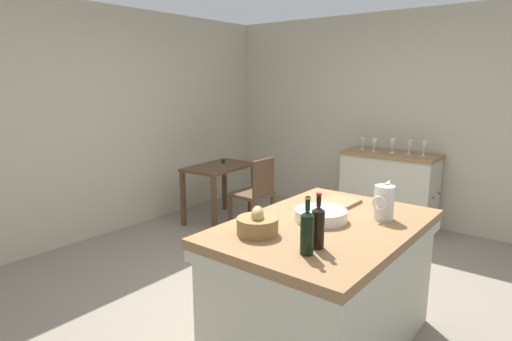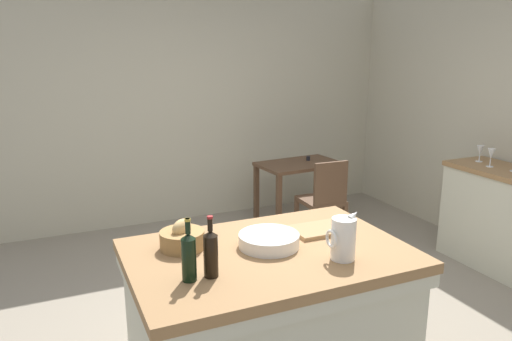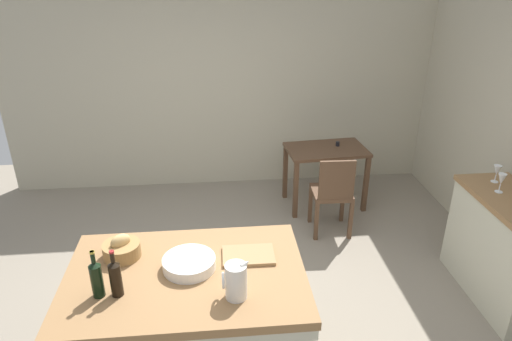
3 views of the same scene
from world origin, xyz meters
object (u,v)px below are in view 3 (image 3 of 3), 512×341
at_px(cutting_board, 248,255).
at_px(wine_bottle_amber, 96,278).
at_px(side_cabinet, 506,250).
at_px(wine_glass_far_right, 497,171).
at_px(wine_glass_right, 502,180).
at_px(wine_bottle_dark, 115,277).
at_px(wash_bowl, 189,263).
at_px(island_table, 189,321).
at_px(pitcher, 236,281).
at_px(wooden_chair, 333,192).
at_px(bread_basket, 122,249).
at_px(writing_desk, 326,158).

height_order(cutting_board, wine_bottle_amber, wine_bottle_amber).
distance_m(side_cabinet, wine_glass_far_right, 0.68).
bearing_deg(wine_glass_right, wine_bottle_dark, -162.29).
height_order(wash_bowl, wine_glass_far_right, wine_glass_far_right).
distance_m(island_table, wash_bowl, 0.44).
relative_size(pitcher, wine_glass_far_right, 1.74).
bearing_deg(wooden_chair, pitcher, -119.46).
xyz_separation_m(pitcher, wine_glass_far_right, (2.34, 1.22, 0.04)).
xyz_separation_m(bread_basket, wine_glass_far_right, (3.08, 0.74, 0.10)).
relative_size(island_table, side_cabinet, 1.36).
distance_m(wine_bottle_dark, wine_glass_right, 3.12).
bearing_deg(writing_desk, wash_bowl, -122.56).
bearing_deg(side_cabinet, wine_bottle_amber, -166.47).
bearing_deg(side_cabinet, wine_glass_far_right, 87.15).
distance_m(wooden_chair, wine_bottle_amber, 2.74).
relative_size(side_cabinet, wash_bowl, 3.30).
height_order(island_table, wooden_chair, wooden_chair).
bearing_deg(wine_bottle_amber, wine_glass_right, 17.09).
xyz_separation_m(side_cabinet, bread_basket, (-3.06, -0.36, 0.47)).
xyz_separation_m(wooden_chair, wine_bottle_dark, (-1.82, -1.88, 0.51)).
distance_m(wooden_chair, pitcher, 2.32).
height_order(island_table, wine_bottle_dark, wine_bottle_dark).
height_order(writing_desk, wash_bowl, wash_bowl).
bearing_deg(cutting_board, bread_basket, 174.22).
bearing_deg(writing_desk, cutting_board, -115.95).
bearing_deg(bread_basket, side_cabinet, 6.80).
xyz_separation_m(side_cabinet, wash_bowl, (-2.61, -0.54, 0.44)).
xyz_separation_m(side_cabinet, wine_bottle_amber, (-3.13, -0.75, 0.53)).
height_order(side_cabinet, bread_basket, bread_basket).
relative_size(pitcher, cutting_board, 0.77).
bearing_deg(cutting_board, wine_glass_right, 16.58).
bearing_deg(side_cabinet, wine_glass_right, 106.27).
bearing_deg(writing_desk, wine_glass_right, -55.66).
distance_m(cutting_board, wine_bottle_amber, 0.98).
bearing_deg(pitcher, wooden_chair, 60.54).
relative_size(wooden_chair, wine_bottle_amber, 2.85).
distance_m(island_table, writing_desk, 2.79).
bearing_deg(cutting_board, writing_desk, 64.05).
xyz_separation_m(writing_desk, wine_glass_right, (1.08, -1.58, 0.43)).
distance_m(pitcher, wine_glass_right, 2.49).
distance_m(wine_bottle_amber, wine_glass_far_right, 3.35).
relative_size(writing_desk, bread_basket, 3.78).
relative_size(bread_basket, wine_glass_right, 1.49).
bearing_deg(writing_desk, side_cabinet, -57.35).
relative_size(pitcher, bread_basket, 1.08).
height_order(wine_bottle_amber, wine_glass_far_right, wine_bottle_amber).
xyz_separation_m(writing_desk, wooden_chair, (-0.07, -0.64, -0.12)).
distance_m(wooden_chair, cutting_board, 1.91).
bearing_deg(wash_bowl, pitcher, -47.12).
bearing_deg(wash_bowl, writing_desk, 57.44).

